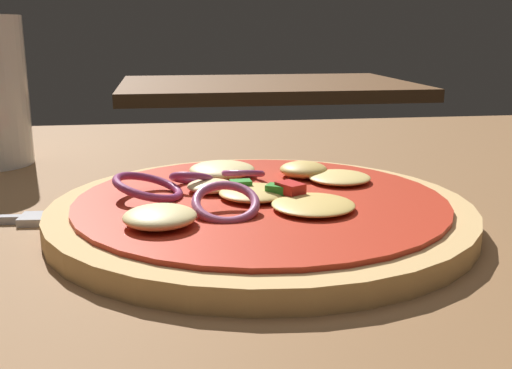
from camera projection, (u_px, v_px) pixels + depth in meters
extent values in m
cube|color=brown|center=(182.00, 231.00, 0.41)|extent=(1.49, 0.80, 0.03)
cylinder|color=tan|center=(261.00, 213.00, 0.38)|extent=(0.26, 0.26, 0.01)
cylinder|color=red|center=(261.00, 200.00, 0.38)|extent=(0.23, 0.23, 0.00)
ellipsoid|color=#EFCC72|center=(339.00, 177.00, 0.42)|extent=(0.04, 0.04, 0.01)
ellipsoid|color=#E5BC60|center=(303.00, 169.00, 0.43)|extent=(0.03, 0.03, 0.01)
ellipsoid|color=#E5BC60|center=(254.00, 193.00, 0.38)|extent=(0.04, 0.04, 0.01)
ellipsoid|color=#F4DB8E|center=(222.00, 169.00, 0.44)|extent=(0.05, 0.05, 0.01)
ellipsoid|color=#F4DB8E|center=(160.00, 216.00, 0.33)|extent=(0.04, 0.04, 0.01)
ellipsoid|color=#F4DB8E|center=(211.00, 186.00, 0.40)|extent=(0.03, 0.03, 0.01)
ellipsoid|color=#E5BC60|center=(313.00, 205.00, 0.36)|extent=(0.05, 0.05, 0.01)
torus|color=#93386B|center=(191.00, 177.00, 0.41)|extent=(0.04, 0.04, 0.02)
torus|color=#93386B|center=(148.00, 187.00, 0.38)|extent=(0.05, 0.05, 0.02)
torus|color=#93386B|center=(243.00, 174.00, 0.42)|extent=(0.04, 0.04, 0.01)
torus|color=#B25984|center=(226.00, 203.00, 0.35)|extent=(0.04, 0.04, 0.02)
cube|color=red|center=(290.00, 188.00, 0.37)|extent=(0.02, 0.02, 0.01)
cube|color=#2D8C28|center=(278.00, 189.00, 0.37)|extent=(0.02, 0.02, 0.01)
cube|color=#2D8C28|center=(241.00, 184.00, 0.39)|extent=(0.01, 0.01, 0.01)
cube|color=silver|center=(35.00, 219.00, 0.38)|extent=(0.02, 0.02, 0.00)
cube|color=silver|center=(74.00, 222.00, 0.38)|extent=(0.03, 0.00, 0.00)
cube|color=silver|center=(76.00, 220.00, 0.38)|extent=(0.03, 0.00, 0.00)
cube|color=silver|center=(78.00, 217.00, 0.39)|extent=(0.03, 0.00, 0.00)
cube|color=silver|center=(80.00, 214.00, 0.39)|extent=(0.03, 0.00, 0.00)
cube|color=brown|center=(266.00, 88.00, 1.41)|extent=(0.66, 0.46, 0.03)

